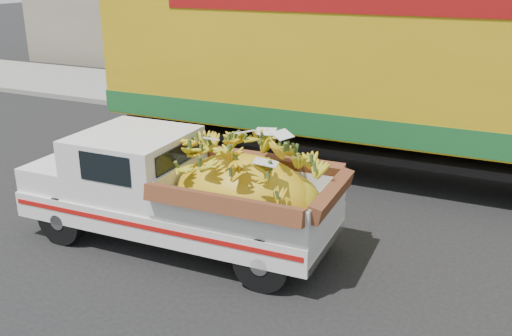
% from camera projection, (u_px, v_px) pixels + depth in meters
% --- Properties ---
extents(ground, '(100.00, 100.00, 0.00)m').
position_uv_depth(ground, '(298.00, 249.00, 8.35)').
color(ground, black).
rests_on(ground, ground).
extents(curb, '(60.00, 0.25, 0.15)m').
position_uv_depth(curb, '(394.00, 137.00, 13.53)').
color(curb, gray).
rests_on(curb, ground).
extents(sidewalk, '(60.00, 4.00, 0.14)m').
position_uv_depth(sidewalk, '(412.00, 117.00, 15.31)').
color(sidewalk, gray).
rests_on(sidewalk, ground).
extents(building_left, '(18.00, 6.00, 5.00)m').
position_uv_depth(building_left, '(245.00, 3.00, 22.78)').
color(building_left, gray).
rests_on(building_left, ground).
extents(pickup_truck, '(4.67, 1.85, 1.62)m').
position_uv_depth(pickup_truck, '(199.00, 192.00, 8.15)').
color(pickup_truck, black).
rests_on(pickup_truck, ground).
extents(semi_trailer, '(12.01, 2.64, 3.80)m').
position_uv_depth(semi_trailer, '(403.00, 69.00, 10.54)').
color(semi_trailer, black).
rests_on(semi_trailer, ground).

